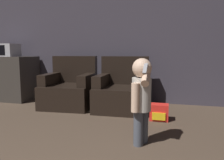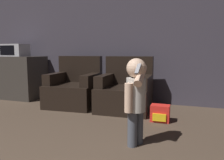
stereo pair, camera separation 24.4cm
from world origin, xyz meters
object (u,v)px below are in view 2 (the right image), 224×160
(armchair_right, at_px, (125,92))
(toy_backpack, at_px, (160,113))
(armchair_left, at_px, (75,89))
(person_toddler, at_px, (136,95))
(microwave, at_px, (15,50))

(armchair_right, relative_size, toy_backpack, 3.45)
(armchair_right, distance_m, toy_backpack, 0.85)
(armchair_left, distance_m, person_toddler, 2.08)
(armchair_left, distance_m, armchair_right, 1.00)
(armchair_right, bearing_deg, microwave, 172.88)
(armchair_left, xyz_separation_m, person_toddler, (1.51, -1.41, 0.24))
(armchair_right, bearing_deg, person_toddler, -72.22)
(armchair_left, distance_m, toy_backpack, 1.75)
(person_toddler, relative_size, toy_backpack, 3.49)
(person_toddler, xyz_separation_m, microwave, (-3.11, 1.65, 0.50))
(armchair_right, xyz_separation_m, microwave, (-2.60, 0.24, 0.73))
(armchair_right, height_order, person_toddler, person_toddler)
(armchair_right, bearing_deg, armchair_left, 178.10)
(armchair_right, xyz_separation_m, person_toddler, (0.50, -1.41, 0.24))
(armchair_left, relative_size, person_toddler, 0.99)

